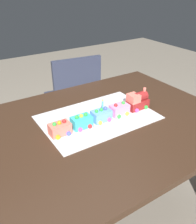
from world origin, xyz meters
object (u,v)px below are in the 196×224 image
dining_table (98,140)px  birthday_candle (103,103)px  cake_car_flatbed_turquoise (82,122)px  cake_car_hopper_sky_blue (101,115)px  cake_locomotive (138,101)px  cake_car_gondola_bubblegum (119,109)px  chair (74,98)px  cake_car_tanker_coral (60,129)px

dining_table → birthday_candle: bearing=-158.8°
birthday_candle → cake_car_flatbed_turquoise: bearing=-0.0°
dining_table → cake_car_hopper_sky_blue: size_ratio=14.00×
dining_table → cake_car_hopper_sky_blue: 0.14m
cake_locomotive → cake_car_hopper_sky_blue: size_ratio=1.40×
cake_car_flatbed_turquoise → cake_car_gondola_bubblegum: bearing=180.0°
cake_car_flatbed_turquoise → birthday_candle: bearing=180.0°
cake_car_flatbed_turquoise → dining_table: bearing=170.9°
cake_locomotive → birthday_candle: birthday_candle is taller
cake_car_flatbed_turquoise → birthday_candle: (-0.13, 0.00, 0.07)m
cake_car_flatbed_turquoise → cake_locomotive: bearing=180.0°
cake_car_gondola_bubblegum → birthday_candle: bearing=0.0°
chair → cake_car_hopper_sky_blue: (0.25, 0.82, 0.30)m
cake_car_hopper_sky_blue → cake_car_tanker_coral: same height
cake_locomotive → cake_car_gondola_bubblegum: bearing=-0.0°
cake_car_tanker_coral → cake_locomotive: bearing=180.0°
cake_car_hopper_sky_blue → cake_car_gondola_bubblegum: bearing=180.0°
cake_car_gondola_bubblegum → cake_car_hopper_sky_blue: (0.12, 0.00, 0.00)m
chair → cake_car_hopper_sky_blue: chair is taller
cake_car_hopper_sky_blue → birthday_candle: bearing=180.0°
cake_car_tanker_coral → birthday_candle: (-0.24, 0.00, 0.07)m
cake_car_hopper_sky_blue → cake_car_flatbed_turquoise: bearing=0.0°
dining_table → cake_car_gondola_bubblegum: bearing=-174.5°
cake_locomotive → birthday_candle: (0.24, 0.00, 0.05)m
birthday_candle → cake_car_gondola_bubblegum: bearing=-180.0°
dining_table → chair: 0.89m
cake_car_hopper_sky_blue → cake_car_flatbed_turquoise: 0.12m
birthday_candle → cake_car_hopper_sky_blue: bearing=-0.0°
chair → cake_car_gondola_bubblegum: bearing=88.0°
dining_table → cake_car_flatbed_turquoise: size_ratio=14.00×
cake_car_gondola_bubblegum → birthday_candle: 0.13m
dining_table → cake_car_tanker_coral: cake_car_tanker_coral is taller
dining_table → chair: bearing=-108.7°
cake_car_tanker_coral → cake_car_gondola_bubblegum: bearing=180.0°
cake_car_flatbed_turquoise → cake_car_tanker_coral: (0.12, 0.00, 0.00)m
cake_car_flatbed_turquoise → cake_car_tanker_coral: same height
dining_table → birthday_candle: birthday_candle is taller
cake_car_gondola_bubblegum → cake_car_flatbed_turquoise: size_ratio=1.00×
cake_car_hopper_sky_blue → cake_car_tanker_coral: size_ratio=1.00×
dining_table → chair: (-0.28, -0.83, -0.16)m
chair → birthday_candle: size_ratio=17.14×
cake_car_gondola_bubblegum → cake_locomotive: bearing=180.0°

